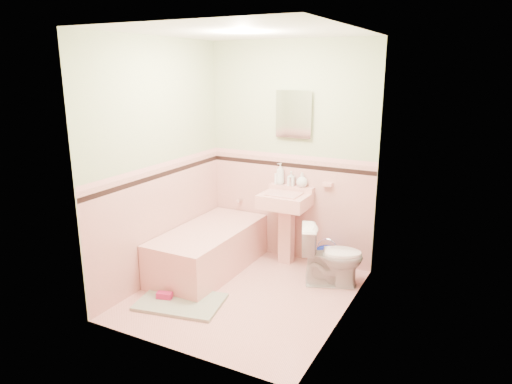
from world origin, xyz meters
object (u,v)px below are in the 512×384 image
at_px(soap_bottle_right, 302,180).
at_px(bucket, 327,259).
at_px(medicine_cabinet, 294,114).
at_px(shoe, 165,295).
at_px(toilet, 332,256).
at_px(bathtub, 209,251).
at_px(soap_bottle_mid, 291,179).
at_px(soap_bottle_left, 280,174).
at_px(sink, 285,229).

height_order(soap_bottle_right, bucket, soap_bottle_right).
distance_m(medicine_cabinet, shoe, 2.36).
distance_m(soap_bottle_right, toilet, 0.94).
height_order(bathtub, medicine_cabinet, medicine_cabinet).
xyz_separation_m(soap_bottle_mid, soap_bottle_right, (0.13, 0.00, -0.00)).
xyz_separation_m(soap_bottle_right, bucket, (0.36, -0.09, -0.86)).
height_order(bathtub, soap_bottle_left, soap_bottle_left).
height_order(sink, soap_bottle_mid, soap_bottle_mid).
relative_size(sink, soap_bottle_left, 3.36).
distance_m(soap_bottle_right, bucket, 0.93).
distance_m(sink, bucket, 0.58).
distance_m(soap_bottle_left, shoe, 1.88).
bearing_deg(bathtub, toilet, 11.70).
distance_m(soap_bottle_mid, soap_bottle_right, 0.13).
bearing_deg(sink, shoe, -116.23).
distance_m(soap_bottle_left, soap_bottle_mid, 0.14).
relative_size(medicine_cabinet, soap_bottle_left, 1.79).
height_order(soap_bottle_mid, bucket, soap_bottle_mid).
bearing_deg(bathtub, sink, 37.93).
height_order(soap_bottle_left, soap_bottle_right, soap_bottle_left).
distance_m(bathtub, soap_bottle_right, 1.31).
bearing_deg(bathtub, soap_bottle_right, 41.35).
height_order(medicine_cabinet, toilet, medicine_cabinet).
bearing_deg(sink, medicine_cabinet, 90.00).
xyz_separation_m(medicine_cabinet, bucket, (0.49, -0.12, -1.58)).
xyz_separation_m(medicine_cabinet, shoe, (-0.67, -1.56, -1.64)).
xyz_separation_m(medicine_cabinet, soap_bottle_right, (0.13, -0.03, -0.73)).
distance_m(sink, medicine_cabinet, 1.30).
distance_m(medicine_cabinet, toilet, 1.59).
distance_m(bathtub, toilet, 1.36).
xyz_separation_m(soap_bottle_mid, toilet, (0.66, -0.43, -0.65)).
height_order(medicine_cabinet, soap_bottle_mid, medicine_cabinet).
bearing_deg(medicine_cabinet, bathtub, -132.58).
xyz_separation_m(medicine_cabinet, soap_bottle_mid, (-0.01, -0.03, -0.72)).
xyz_separation_m(soap_bottle_left, toilet, (0.79, -0.43, -0.70)).
bearing_deg(shoe, medicine_cabinet, 51.06).
bearing_deg(soap_bottle_mid, shoe, -113.27).
xyz_separation_m(soap_bottle_mid, bucket, (0.49, -0.09, -0.86)).
bearing_deg(bathtub, shoe, -89.06).
height_order(bathtub, shoe, bathtub).
distance_m(soap_bottle_left, toilet, 1.14).
bearing_deg(soap_bottle_right, toilet, -39.77).
xyz_separation_m(medicine_cabinet, soap_bottle_left, (-0.14, -0.03, -0.68)).
relative_size(bathtub, bucket, 6.36).
distance_m(bucket, shoe, 1.85).
bearing_deg(bathtub, soap_bottle_mid, 46.55).
bearing_deg(medicine_cabinet, bucket, -13.53).
bearing_deg(sink, soap_bottle_left, 128.78).
relative_size(medicine_cabinet, toilet, 0.69).
xyz_separation_m(bathtub, soap_bottle_right, (0.81, 0.71, 0.75)).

